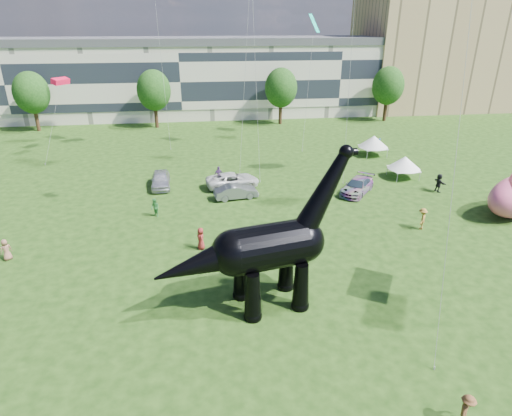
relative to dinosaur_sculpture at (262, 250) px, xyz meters
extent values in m
plane|color=#16330C|center=(1.97, -4.88, -3.72)|extent=(220.00, 220.00, 0.00)
cube|color=beige|center=(-6.03, 57.12, 2.28)|extent=(78.00, 11.00, 12.00)
cube|color=tan|center=(41.97, 60.12, 7.28)|extent=(28.00, 18.00, 22.00)
cylinder|color=#382314|center=(-28.03, 48.12, -2.12)|extent=(0.56, 0.56, 3.20)
ellipsoid|color=#14380F|center=(-28.03, 48.12, 2.60)|extent=(5.20, 5.20, 6.24)
cylinder|color=#382314|center=(-10.03, 48.12, -2.12)|extent=(0.56, 0.56, 3.20)
ellipsoid|color=#14380F|center=(-10.03, 48.12, 2.60)|extent=(5.20, 5.20, 6.24)
cylinder|color=#382314|center=(9.97, 48.12, -2.12)|extent=(0.56, 0.56, 3.20)
ellipsoid|color=#14380F|center=(9.97, 48.12, 2.60)|extent=(5.20, 5.20, 6.24)
cylinder|color=#382314|center=(27.97, 48.12, -2.12)|extent=(0.56, 0.56, 3.20)
ellipsoid|color=#14380F|center=(27.97, 48.12, 2.60)|extent=(5.20, 5.20, 6.24)
cone|color=black|center=(-0.71, -1.27, -2.22)|extent=(1.22, 1.22, 2.99)
sphere|color=black|center=(-0.71, -1.27, -3.54)|extent=(1.10, 1.10, 1.10)
cone|color=black|center=(-1.17, 0.87, -2.22)|extent=(1.22, 1.22, 2.99)
sphere|color=black|center=(-1.17, 0.87, -3.54)|extent=(1.10, 1.10, 1.10)
cone|color=black|center=(2.21, -0.65, -2.22)|extent=(1.22, 1.22, 2.99)
sphere|color=black|center=(2.21, -0.65, -3.54)|extent=(1.10, 1.10, 1.10)
cone|color=black|center=(1.75, 1.50, -2.22)|extent=(1.22, 1.22, 2.99)
sphere|color=black|center=(1.75, 1.50, -3.54)|extent=(1.10, 1.10, 1.10)
cylinder|color=black|center=(0.42, 0.09, 0.17)|extent=(4.66, 3.51, 2.69)
sphere|color=black|center=(-1.63, -0.35, 0.17)|extent=(2.69, 2.69, 2.69)
sphere|color=black|center=(2.47, 0.53, 0.17)|extent=(2.59, 2.59, 2.59)
cone|color=black|center=(3.66, 0.78, 3.06)|extent=(3.98, 2.25, 5.28)
sphere|color=black|center=(4.85, 1.04, 5.34)|extent=(0.84, 0.84, 0.84)
cylinder|color=black|center=(5.14, 1.10, 5.29)|extent=(0.77, 0.58, 0.44)
cone|color=black|center=(-3.64, -0.78, -0.16)|extent=(5.59, 3.15, 2.93)
imported|color=silver|center=(-7.49, 20.96, -2.92)|extent=(2.12, 4.77, 1.59)
imported|color=slate|center=(-0.08, 16.88, -3.03)|extent=(4.38, 2.12, 1.38)
imported|color=silver|center=(-0.16, 19.93, -2.97)|extent=(5.77, 3.36, 1.51)
imported|color=#595960|center=(11.94, 16.69, -2.97)|extent=(4.88, 5.28, 1.49)
cube|color=white|center=(18.46, 20.43, -2.72)|extent=(2.75, 2.75, 0.11)
cone|color=white|center=(18.46, 20.43, -2.00)|extent=(3.48, 3.48, 1.36)
cylinder|color=#999999|center=(17.21, 19.14, -3.22)|extent=(0.05, 0.05, 1.00)
cylinder|color=#999999|center=(19.74, 19.18, -3.22)|extent=(0.05, 0.05, 1.00)
cylinder|color=#999999|center=(17.18, 21.68, -3.22)|extent=(0.05, 0.05, 1.00)
cylinder|color=#999999|center=(19.71, 21.71, -3.22)|extent=(0.05, 0.05, 1.00)
cube|color=silver|center=(18.32, 28.90, -2.66)|extent=(3.04, 3.04, 0.12)
cone|color=silver|center=(18.32, 28.90, -1.90)|extent=(3.85, 3.85, 1.44)
cylinder|color=#999999|center=(17.05, 27.48, -3.19)|extent=(0.06, 0.06, 1.06)
cylinder|color=#999999|center=(19.74, 27.64, -3.19)|extent=(0.06, 0.06, 1.06)
cylinder|color=#999999|center=(16.90, 30.17, -3.19)|extent=(0.06, 0.06, 1.06)
cylinder|color=#999999|center=(19.58, 30.32, -3.19)|extent=(0.06, 0.06, 1.06)
imported|color=#34843B|center=(-7.44, 13.64, -2.88)|extent=(1.02, 1.04, 1.68)
imported|color=brown|center=(7.27, -9.52, -2.90)|extent=(1.15, 1.21, 1.65)
imported|color=#4E2E68|center=(-1.54, 21.30, -2.79)|extent=(1.17, 0.92, 1.85)
imported|color=olive|center=(14.43, 8.36, -2.80)|extent=(1.22, 1.36, 1.83)
imported|color=maroon|center=(-3.56, 7.35, -2.86)|extent=(0.72, 0.94, 1.73)
imported|color=#9A634D|center=(-17.35, 7.54, -2.91)|extent=(0.93, 0.90, 1.62)
imported|color=black|center=(20.12, 16.07, -2.79)|extent=(0.74, 1.78, 1.87)
imported|color=#306079|center=(20.00, 31.04, -2.91)|extent=(0.64, 0.70, 1.61)
imported|color=#273F90|center=(4.37, 5.45, -2.85)|extent=(0.73, 0.75, 1.75)
cube|color=red|center=(-19.53, 34.44, 5.34)|extent=(2.01, 2.27, 0.85)
plane|color=#0DC6A3|center=(12.18, 37.63, 11.67)|extent=(2.26, 2.82, 2.26)
camera|label=1|loc=(-3.14, -21.17, 12.10)|focal=30.00mm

